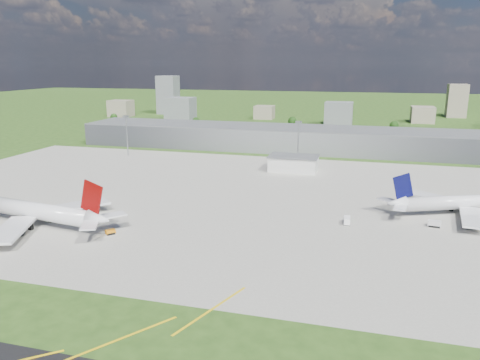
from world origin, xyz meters
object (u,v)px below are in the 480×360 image
(airliner_red_twin, at_px, (33,211))
(van_white_far, at_px, (434,224))
(tug_yellow, at_px, (110,232))
(airliner_blue_quad, at_px, (471,202))
(van_white_near, at_px, (347,221))

(airliner_red_twin, bearing_deg, van_white_far, -157.04)
(airliner_red_twin, height_order, tug_yellow, airliner_red_twin)
(airliner_red_twin, height_order, van_white_far, airliner_red_twin)
(airliner_blue_quad, height_order, van_white_far, airliner_blue_quad)
(airliner_red_twin, bearing_deg, airliner_blue_quad, -151.51)
(airliner_blue_quad, height_order, tug_yellow, airliner_blue_quad)
(van_white_far, bearing_deg, airliner_red_twin, -157.97)
(airliner_blue_quad, distance_m, tug_yellow, 138.49)
(airliner_blue_quad, relative_size, van_white_far, 13.10)
(tug_yellow, relative_size, van_white_far, 0.76)
(tug_yellow, distance_m, van_white_near, 85.62)
(airliner_red_twin, bearing_deg, tug_yellow, -174.33)
(airliner_red_twin, relative_size, van_white_far, 14.91)
(airliner_blue_quad, distance_m, van_white_near, 53.14)
(airliner_blue_quad, bearing_deg, airliner_red_twin, 176.47)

